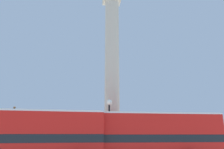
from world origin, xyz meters
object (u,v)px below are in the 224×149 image
object	(u,v)px
monument_column	(112,110)
street_lamp	(109,125)
bus_a	(20,139)
bus_b	(152,139)
equestrian_statue	(10,143)

from	to	relation	value
monument_column	street_lamp	world-z (taller)	monument_column
bus_a	bus_b	world-z (taller)	bus_b
bus_a	bus_b	size ratio (longest dim) A/B	1.07
monument_column	equestrian_statue	distance (m)	13.32
monument_column	bus_b	distance (m)	7.07
monument_column	bus_b	bearing A→B (deg)	-68.95
bus_a	equestrian_statue	distance (m)	13.37
bus_b	monument_column	bearing A→B (deg)	111.62
monument_column	bus_b	world-z (taller)	monument_column
monument_column	equestrian_statue	size ratio (longest dim) A/B	3.33
monument_column	bus_a	xyz separation A→B (m)	(-7.25, -6.94, -2.83)
monument_column	equestrian_statue	world-z (taller)	monument_column
monument_column	equestrian_statue	xyz separation A→B (m)	(-11.50, 5.71, -3.52)
bus_b	street_lamp	bearing A→B (deg)	147.87
bus_a	equestrian_statue	world-z (taller)	equestrian_statue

